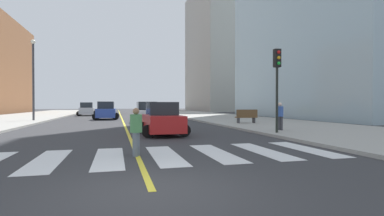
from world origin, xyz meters
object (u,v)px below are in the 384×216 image
object	(u,v)px
car_yellow_fourth	(155,110)
street_lamp	(33,73)
car_white_nearest	(147,113)
car_red_second	(162,119)
car_silver_third	(87,109)
park_bench	(246,117)
pedestrian_crossing	(136,130)
traffic_light_near_corner	(277,74)
pedestrian_waiting_east	(280,115)
car_blue_fifth	(106,111)

from	to	relation	value
car_yellow_fourth	street_lamp	size ratio (longest dim) A/B	0.50
car_white_nearest	car_red_second	xyz separation A→B (m)	(-0.24, -10.86, -0.05)
car_silver_third	park_bench	world-z (taller)	car_silver_third
car_silver_third	car_yellow_fourth	size ratio (longest dim) A/B	1.16
car_yellow_fourth	park_bench	xyz separation A→B (m)	(4.59, -23.64, -0.12)
car_white_nearest	street_lamp	bearing A→B (deg)	-23.47
car_silver_third	park_bench	bearing A→B (deg)	-61.14
car_red_second	pedestrian_crossing	xyz separation A→B (m)	(-1.88, -6.53, 0.02)
car_white_nearest	car_silver_third	bearing A→B (deg)	-70.79
car_silver_third	traffic_light_near_corner	world-z (taller)	traffic_light_near_corner
park_bench	pedestrian_waiting_east	size ratio (longest dim) A/B	1.11
car_white_nearest	traffic_light_near_corner	distance (m)	14.23
traffic_light_near_corner	pedestrian_crossing	xyz separation A→B (m)	(-7.96, -4.65, -2.51)
park_bench	traffic_light_near_corner	bearing A→B (deg)	172.06
traffic_light_near_corner	pedestrian_waiting_east	bearing A→B (deg)	-126.45
car_blue_fifth	street_lamp	xyz separation A→B (m)	(-6.75, -2.79, 3.83)
car_yellow_fourth	traffic_light_near_corner	distance (m)	31.84
car_yellow_fourth	pedestrian_waiting_east	xyz separation A→B (m)	(3.67, -30.29, 0.26)
car_yellow_fourth	car_blue_fifth	size ratio (longest dim) A/B	0.86
car_white_nearest	pedestrian_crossing	bearing A→B (deg)	82.49
car_blue_fifth	street_lamp	size ratio (longest dim) A/B	0.58
car_yellow_fourth	car_blue_fifth	xyz separation A→B (m)	(-6.98, -11.63, 0.13)
car_white_nearest	car_yellow_fourth	size ratio (longest dim) A/B	1.12
pedestrian_waiting_east	car_yellow_fourth	bearing A→B (deg)	112.72
park_bench	pedestrian_crossing	world-z (taller)	pedestrian_crossing
pedestrian_crossing	street_lamp	distance (m)	23.76
park_bench	pedestrian_crossing	size ratio (longest dim) A/B	1.16
car_white_nearest	pedestrian_waiting_east	size ratio (longest dim) A/B	2.62
car_red_second	pedestrian_crossing	bearing A→B (deg)	73.42
car_red_second	traffic_light_near_corner	world-z (taller)	traffic_light_near_corner
traffic_light_near_corner	pedestrian_crossing	distance (m)	9.55
car_white_nearest	traffic_light_near_corner	world-z (taller)	traffic_light_near_corner
car_yellow_fourth	pedestrian_crossing	world-z (taller)	car_yellow_fourth
car_blue_fifth	pedestrian_crossing	size ratio (longest dim) A/B	2.86
pedestrian_crossing	pedestrian_waiting_east	bearing A→B (deg)	-33.59
pedestrian_waiting_east	park_bench	bearing A→B (deg)	97.88
park_bench	street_lamp	distance (m)	20.91
car_red_second	car_white_nearest	bearing A→B (deg)	-91.84
car_silver_third	pedestrian_crossing	xyz separation A→B (m)	(4.90, -36.91, -0.06)
pedestrian_crossing	pedestrian_waiting_east	world-z (taller)	pedestrian_waiting_east
car_silver_third	traffic_light_near_corner	bearing A→B (deg)	-70.73
car_blue_fifth	traffic_light_near_corner	xyz separation A→B (m)	(9.66, -19.99, 2.45)
car_red_second	traffic_light_near_corner	size ratio (longest dim) A/B	0.89
car_silver_third	street_lamp	xyz separation A→B (m)	(-3.55, -15.05, 3.84)
car_silver_third	pedestrian_crossing	distance (m)	37.24
traffic_light_near_corner	park_bench	distance (m)	8.64
car_white_nearest	street_lamp	distance (m)	12.11
car_red_second	traffic_light_near_corner	distance (m)	6.85
traffic_light_near_corner	park_bench	bearing A→B (deg)	-103.47
traffic_light_near_corner	pedestrian_crossing	size ratio (longest dim) A/B	2.89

